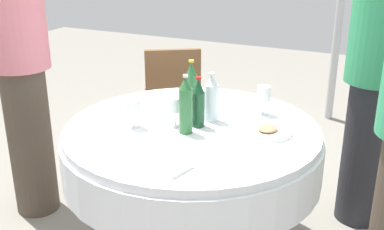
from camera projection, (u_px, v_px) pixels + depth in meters
name	position (u px, v px, depth m)	size (l,w,h in m)	color
dining_table	(192.00, 154.00, 2.41)	(1.30, 1.30, 0.74)	white
bottle_dark_green_outer	(198.00, 104.00, 2.32)	(0.06, 0.06, 0.26)	#194728
bottle_green_rear	(191.00, 87.00, 2.54)	(0.06, 0.06, 0.28)	#2D6B38
bottle_clear_front	(211.00, 99.00, 2.39)	(0.07, 0.07, 0.25)	silver
bottle_green_mid	(186.00, 106.00, 2.23)	(0.06, 0.06, 0.29)	#2D6B38
wine_glass_mid	(133.00, 107.00, 2.31)	(0.07, 0.07, 0.14)	white
wine_glass_near	(175.00, 106.00, 2.32)	(0.06, 0.06, 0.15)	white
wine_glass_inner	(264.00, 94.00, 2.48)	(0.07, 0.07, 0.15)	white
plate_left	(153.00, 107.00, 2.60)	(0.25, 0.25, 0.02)	white
plate_right	(267.00, 131.00, 2.27)	(0.23, 0.23, 0.04)	white
fork_rear	(130.00, 145.00, 2.14)	(0.18, 0.02, 0.01)	silver
fork_front	(219.00, 143.00, 2.16)	(0.18, 0.02, 0.01)	silver
knife_mid	(228.00, 107.00, 2.61)	(0.18, 0.02, 0.01)	silver
folded_napkin	(172.00, 166.00, 1.93)	(0.13, 0.13, 0.02)	white
person_outer	(22.00, 79.00, 2.73)	(0.34, 0.34, 1.63)	#4C3F33
person_front	(375.00, 80.00, 2.61)	(0.34, 0.34, 1.67)	#26262B
chair_east	(172.00, 92.00, 3.56)	(0.55, 0.55, 0.87)	brown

